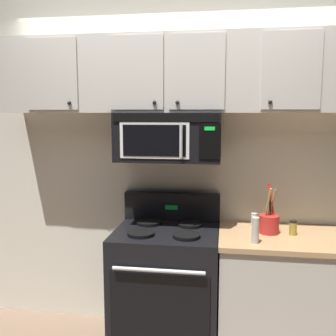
{
  "coord_description": "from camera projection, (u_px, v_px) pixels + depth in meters",
  "views": [
    {
      "loc": [
        0.41,
        -2.26,
        1.74
      ],
      "look_at": [
        0.0,
        0.49,
        1.35
      ],
      "focal_mm": 41.1,
      "sensor_mm": 36.0,
      "label": 1
    }
  ],
  "objects": [
    {
      "name": "upper_cabinets",
      "position": [
        170.0,
        75.0,
        2.79
      ],
      "size": [
        2.5,
        0.36,
        0.55
      ],
      "color": "#BCB7AD"
    },
    {
      "name": "stove_range",
      "position": [
        167.0,
        286.0,
        2.87
      ],
      "size": [
        0.76,
        0.69,
        1.12
      ],
      "color": "black",
      "rests_on": "ground_plane"
    },
    {
      "name": "over_range_microwave",
      "position": [
        169.0,
        137.0,
        2.83
      ],
      "size": [
        0.76,
        0.43,
        0.35
      ],
      "color": "black"
    },
    {
      "name": "pepper_mill",
      "position": [
        255.0,
        230.0,
        2.51
      ],
      "size": [
        0.05,
        0.05,
        0.17
      ],
      "primitive_type": "cylinder",
      "color": "#B7B2A8",
      "rests_on": "counter_segment"
    },
    {
      "name": "salt_shaker",
      "position": [
        254.0,
        220.0,
        2.88
      ],
      "size": [
        0.05,
        0.05,
        0.11
      ],
      "color": "white",
      "rests_on": "counter_segment"
    },
    {
      "name": "spice_jar",
      "position": [
        293.0,
        228.0,
        2.69
      ],
      "size": [
        0.05,
        0.05,
        0.1
      ],
      "color": "olive",
      "rests_on": "counter_segment"
    },
    {
      "name": "back_wall",
      "position": [
        173.0,
        163.0,
        3.1
      ],
      "size": [
        5.2,
        0.1,
        2.7
      ],
      "primitive_type": "cube",
      "color": "silver",
      "rests_on": "ground_plane"
    },
    {
      "name": "utensil_crock_red",
      "position": [
        269.0,
        222.0,
        2.73
      ],
      "size": [
        0.14,
        0.14,
        0.35
      ],
      "color": "red",
      "rests_on": "counter_segment"
    },
    {
      "name": "counter_segment",
      "position": [
        283.0,
        296.0,
        2.75
      ],
      "size": [
        0.93,
        0.65,
        0.9
      ],
      "color": "#BCB7AD",
      "rests_on": "ground_plane"
    }
  ]
}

